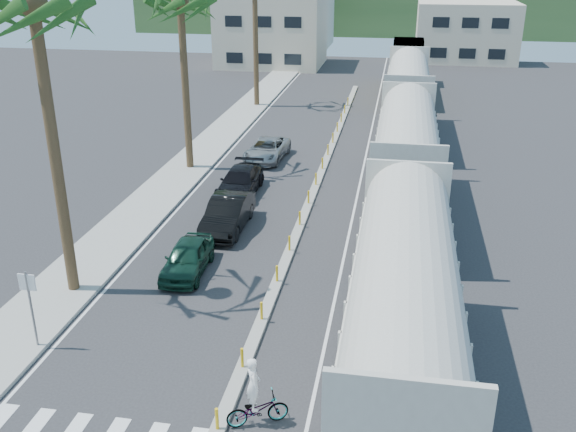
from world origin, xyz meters
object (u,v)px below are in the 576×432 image
object	(u,v)px
car_second	(228,214)
street_sign	(30,299)
cyclist	(256,404)
car_lead	(187,258)

from	to	relation	value
car_second	street_sign	bearing A→B (deg)	-108.90
street_sign	cyclist	bearing A→B (deg)	-16.14
street_sign	cyclist	distance (m)	8.76
street_sign	car_lead	xyz separation A→B (m)	(3.34, 6.37, -1.27)
street_sign	cyclist	world-z (taller)	street_sign
street_sign	car_second	distance (m)	11.87
cyclist	car_second	bearing A→B (deg)	-6.49
car_second	cyclist	xyz separation A→B (m)	(4.49, -13.59, -0.12)
car_lead	street_sign	bearing A→B (deg)	-119.86
street_sign	car_second	xyz separation A→B (m)	(3.83, 11.18, -1.16)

